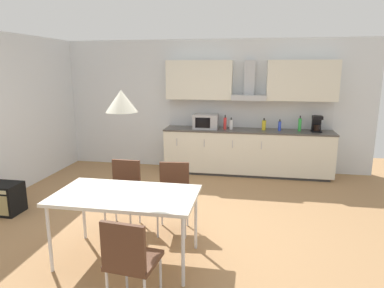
{
  "coord_description": "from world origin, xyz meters",
  "views": [
    {
      "loc": [
        1.05,
        -4.02,
        2.05
      ],
      "look_at": [
        0.22,
        0.62,
        1.0
      ],
      "focal_mm": 32.0,
      "sensor_mm": 36.0,
      "label": 1
    }
  ],
  "objects_px": {
    "coffee_maker": "(317,124)",
    "pendant_lamp": "(121,101)",
    "chair_far_right": "(174,190)",
    "chair_near_right": "(129,256)",
    "bottle_blue": "(280,126)",
    "bottle_white": "(231,124)",
    "chair_far_left": "(124,187)",
    "dining_table": "(126,198)",
    "guitar_amp": "(2,198)",
    "bottle_red": "(225,123)",
    "bottle_yellow": "(264,125)",
    "bottle_green": "(300,125)",
    "microwave": "(206,121)"
  },
  "relations": [
    {
      "from": "coffee_maker",
      "to": "pendant_lamp",
      "type": "bearing_deg",
      "value": -125.93
    },
    {
      "from": "bottle_green",
      "to": "chair_far_left",
      "type": "xyz_separation_m",
      "value": [
        -2.5,
        -2.6,
        -0.48
      ]
    },
    {
      "from": "bottle_yellow",
      "to": "guitar_amp",
      "type": "height_order",
      "value": "bottle_yellow"
    },
    {
      "from": "bottle_green",
      "to": "chair_far_left",
      "type": "bearing_deg",
      "value": -133.86
    },
    {
      "from": "chair_far_right",
      "to": "chair_near_right",
      "type": "bearing_deg",
      "value": -90.0
    },
    {
      "from": "microwave",
      "to": "bottle_blue",
      "type": "xyz_separation_m",
      "value": [
        1.41,
        0.02,
        -0.05
      ]
    },
    {
      "from": "bottle_yellow",
      "to": "guitar_amp",
      "type": "distance_m",
      "value": 4.58
    },
    {
      "from": "bottle_blue",
      "to": "bottle_red",
      "type": "relative_size",
      "value": 0.77
    },
    {
      "from": "bottle_red",
      "to": "guitar_amp",
      "type": "xyz_separation_m",
      "value": [
        -2.98,
        -2.5,
        -0.78
      ]
    },
    {
      "from": "dining_table",
      "to": "pendant_lamp",
      "type": "xyz_separation_m",
      "value": [
        -0.0,
        -0.0,
        1.02
      ]
    },
    {
      "from": "bottle_blue",
      "to": "pendant_lamp",
      "type": "bearing_deg",
      "value": -117.88
    },
    {
      "from": "dining_table",
      "to": "chair_far_left",
      "type": "height_order",
      "value": "chair_far_left"
    },
    {
      "from": "dining_table",
      "to": "chair_far_right",
      "type": "relative_size",
      "value": 1.72
    },
    {
      "from": "chair_far_left",
      "to": "bottle_white",
      "type": "bearing_deg",
      "value": 64.75
    },
    {
      "from": "microwave",
      "to": "bottle_red",
      "type": "distance_m",
      "value": 0.38
    },
    {
      "from": "bottle_yellow",
      "to": "bottle_white",
      "type": "xyz_separation_m",
      "value": [
        -0.63,
        -0.04,
        0.0
      ]
    },
    {
      "from": "bottle_yellow",
      "to": "chair_near_right",
      "type": "height_order",
      "value": "bottle_yellow"
    },
    {
      "from": "bottle_red",
      "to": "dining_table",
      "type": "xyz_separation_m",
      "value": [
        -0.76,
        -3.35,
        -0.29
      ]
    },
    {
      "from": "bottle_white",
      "to": "chair_far_right",
      "type": "height_order",
      "value": "bottle_white"
    },
    {
      "from": "chair_far_left",
      "to": "chair_near_right",
      "type": "relative_size",
      "value": 1.0
    },
    {
      "from": "bottle_green",
      "to": "chair_near_right",
      "type": "xyz_separation_m",
      "value": [
        -1.84,
        -4.2,
        -0.48
      ]
    },
    {
      "from": "chair_far_left",
      "to": "chair_near_right",
      "type": "height_order",
      "value": "same"
    },
    {
      "from": "bottle_green",
      "to": "bottle_blue",
      "type": "bearing_deg",
      "value": -178.79
    },
    {
      "from": "bottle_blue",
      "to": "bottle_white",
      "type": "height_order",
      "value": "bottle_white"
    },
    {
      "from": "microwave",
      "to": "coffee_maker",
      "type": "relative_size",
      "value": 1.6
    },
    {
      "from": "pendant_lamp",
      "to": "chair_near_right",
      "type": "bearing_deg",
      "value": -67.67
    },
    {
      "from": "microwave",
      "to": "coffee_maker",
      "type": "bearing_deg",
      "value": 0.72
    },
    {
      "from": "coffee_maker",
      "to": "chair_far_left",
      "type": "xyz_separation_m",
      "value": [
        -2.8,
        -2.61,
        -0.5
      ]
    },
    {
      "from": "bottle_green",
      "to": "bottle_white",
      "type": "relative_size",
      "value": 1.28
    },
    {
      "from": "chair_near_right",
      "to": "chair_far_left",
      "type": "bearing_deg",
      "value": 112.57
    },
    {
      "from": "bottle_green",
      "to": "bottle_white",
      "type": "bearing_deg",
      "value": -178.77
    },
    {
      "from": "chair_far_right",
      "to": "chair_near_right",
      "type": "distance_m",
      "value": 1.6
    },
    {
      "from": "pendant_lamp",
      "to": "bottle_white",
      "type": "bearing_deg",
      "value": 75.41
    },
    {
      "from": "bottle_green",
      "to": "bottle_yellow",
      "type": "xyz_separation_m",
      "value": [
        -0.66,
        0.01,
        -0.03
      ]
    },
    {
      "from": "coffee_maker",
      "to": "chair_far_left",
      "type": "height_order",
      "value": "coffee_maker"
    },
    {
      "from": "dining_table",
      "to": "chair_far_left",
      "type": "xyz_separation_m",
      "value": [
        -0.34,
        0.8,
        -0.18
      ]
    },
    {
      "from": "bottle_blue",
      "to": "pendant_lamp",
      "type": "relative_size",
      "value": 0.67
    },
    {
      "from": "bottle_white",
      "to": "guitar_amp",
      "type": "relative_size",
      "value": 0.44
    },
    {
      "from": "chair_far_right",
      "to": "guitar_amp",
      "type": "xyz_separation_m",
      "value": [
        -2.54,
        0.06,
        -0.31
      ]
    },
    {
      "from": "bottle_blue",
      "to": "chair_near_right",
      "type": "bearing_deg",
      "value": -109.29
    },
    {
      "from": "bottle_blue",
      "to": "bottle_red",
      "type": "xyz_separation_m",
      "value": [
        -1.04,
        -0.04,
        0.03
      ]
    },
    {
      "from": "coffee_maker",
      "to": "pendant_lamp",
      "type": "height_order",
      "value": "pendant_lamp"
    },
    {
      "from": "bottle_green",
      "to": "coffee_maker",
      "type": "bearing_deg",
      "value": 0.53
    },
    {
      "from": "bottle_blue",
      "to": "guitar_amp",
      "type": "bearing_deg",
      "value": -147.67
    },
    {
      "from": "chair_far_left",
      "to": "pendant_lamp",
      "type": "height_order",
      "value": "pendant_lamp"
    },
    {
      "from": "bottle_white",
      "to": "chair_far_left",
      "type": "distance_m",
      "value": 2.88
    },
    {
      "from": "bottle_red",
      "to": "chair_near_right",
      "type": "xyz_separation_m",
      "value": [
        -0.43,
        -4.15,
        -0.47
      ]
    },
    {
      "from": "bottle_green",
      "to": "bottle_red",
      "type": "distance_m",
      "value": 1.41
    },
    {
      "from": "microwave",
      "to": "bottle_red",
      "type": "xyz_separation_m",
      "value": [
        0.38,
        -0.03,
        -0.02
      ]
    },
    {
      "from": "microwave",
      "to": "chair_near_right",
      "type": "relative_size",
      "value": 0.55
    }
  ]
}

